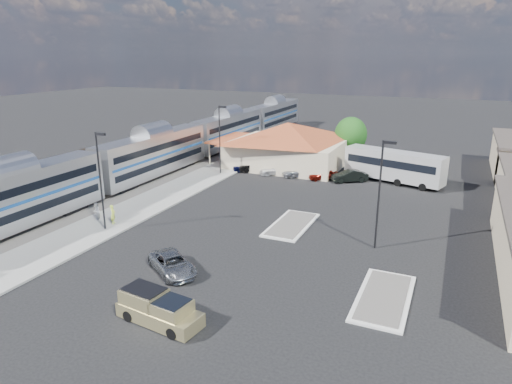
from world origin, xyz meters
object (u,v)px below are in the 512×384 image
at_px(coach_bus, 394,165).
at_px(suv, 172,264).
at_px(pickup_truck, 159,309).
at_px(station_depot, 287,144).

bearing_deg(coach_bus, suv, 177.44).
relative_size(suv, coach_bus, 0.40).
bearing_deg(pickup_truck, coach_bus, -5.22).
bearing_deg(suv, pickup_truck, -118.38).
height_order(station_depot, pickup_truck, station_depot).
bearing_deg(station_depot, coach_bus, -10.73).
distance_m(station_depot, coach_bus, 15.30).
xyz_separation_m(station_depot, pickup_truck, (6.79, -40.22, -2.26)).
xyz_separation_m(pickup_truck, suv, (-2.98, 5.75, -0.18)).
relative_size(pickup_truck, coach_bus, 0.44).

